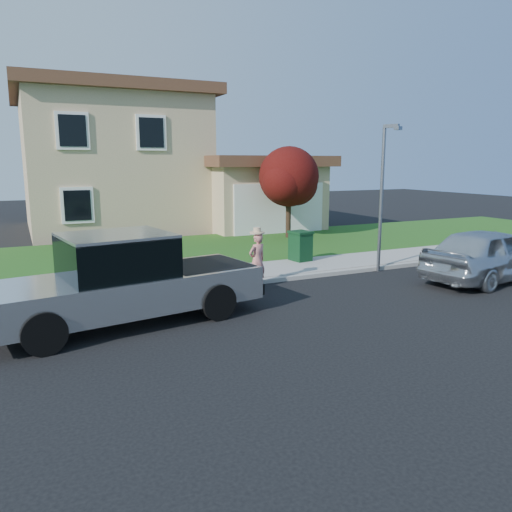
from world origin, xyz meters
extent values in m
plane|color=black|center=(0.00, 0.00, 0.00)|extent=(80.00, 80.00, 0.00)
cube|color=gray|center=(1.00, 2.90, 0.06)|extent=(40.00, 0.20, 0.12)
cube|color=gray|center=(1.00, 4.00, 0.07)|extent=(40.00, 2.00, 0.15)
cube|color=#275117|center=(1.00, 8.50, 0.05)|extent=(40.00, 7.00, 0.10)
cube|color=tan|center=(0.00, 17.00, 3.20)|extent=(8.00, 9.00, 6.40)
cube|color=tan|center=(6.50, 14.00, 1.60)|extent=(5.50, 6.00, 3.20)
cube|color=white|center=(6.50, 10.98, 1.25)|extent=(4.60, 0.12, 2.30)
cube|color=#4C2D1E|center=(0.00, 17.00, 6.60)|extent=(8.80, 9.80, 0.50)
cube|color=#4C2D1E|center=(6.50, 14.00, 3.40)|extent=(6.20, 6.80, 0.50)
cube|color=white|center=(-2.20, 12.45, 4.60)|extent=(1.30, 0.10, 1.50)
cube|color=white|center=(1.00, 12.45, 4.60)|extent=(1.30, 0.10, 1.50)
cube|color=black|center=(-2.20, 12.45, 1.60)|extent=(1.30, 0.10, 1.50)
cylinder|color=black|center=(-4.20, -0.17, 0.40)|extent=(0.83, 0.42, 0.80)
cylinder|color=black|center=(-4.48, 1.64, 0.40)|extent=(0.83, 0.42, 0.80)
cylinder|color=black|center=(-0.71, 0.37, 0.40)|extent=(0.83, 0.42, 0.80)
cylinder|color=black|center=(-0.99, 2.18, 0.40)|extent=(0.83, 0.42, 0.80)
cube|color=silver|center=(-2.52, 1.01, 0.69)|extent=(5.92, 2.84, 0.72)
cube|color=black|center=(-2.67, 0.99, 1.44)|extent=(2.35, 2.15, 0.85)
cube|color=silver|center=(-2.67, 0.99, 1.88)|extent=(2.35, 2.15, 0.08)
cube|color=black|center=(-0.65, 1.31, 1.03)|extent=(2.03, 1.95, 0.06)
cube|color=black|center=(0.32, 1.46, 0.50)|extent=(0.41, 1.89, 0.25)
cube|color=black|center=(-3.62, 1.93, 1.34)|extent=(0.15, 0.23, 0.18)
imported|color=tan|center=(1.30, 2.56, 0.75)|extent=(0.62, 0.50, 1.49)
cylinder|color=tan|center=(1.30, 2.56, 1.51)|extent=(0.40, 0.40, 0.04)
cylinder|color=tan|center=(1.30, 2.56, 1.57)|extent=(0.20, 0.20, 0.14)
imported|color=silver|center=(7.62, 0.39, 0.77)|extent=(4.76, 2.47, 1.55)
cylinder|color=black|center=(6.22, 9.65, 1.00)|extent=(0.22, 0.22, 1.80)
sphere|color=#47110F|center=(6.22, 9.65, 2.74)|extent=(2.59, 2.59, 2.59)
sphere|color=#47110F|center=(6.79, 9.98, 2.41)|extent=(1.91, 1.91, 1.91)
sphere|color=#47110F|center=(5.77, 9.31, 2.52)|extent=(1.80, 1.80, 1.80)
cube|color=black|center=(3.89, 4.64, 0.60)|extent=(0.62, 0.70, 0.91)
cube|color=black|center=(3.89, 4.64, 1.10)|extent=(0.68, 0.76, 0.07)
cylinder|color=slate|center=(5.60, 2.75, 2.20)|extent=(0.11, 0.11, 4.41)
cube|color=slate|center=(5.67, 2.54, 4.41)|extent=(0.26, 0.49, 0.11)
cube|color=slate|center=(5.75, 2.34, 4.33)|extent=(0.26, 0.22, 0.11)
camera|label=1|loc=(-4.43, -9.36, 3.37)|focal=35.00mm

